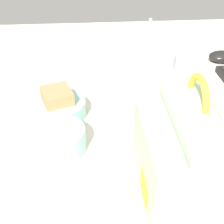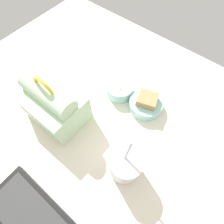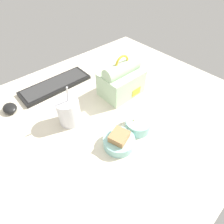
{
  "view_description": "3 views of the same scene",
  "coord_description": "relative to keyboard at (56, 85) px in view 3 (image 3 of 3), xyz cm",
  "views": [
    {
      "loc": [
        54.89,
        -9.12,
        43.57
      ],
      "look_at": [
        1.77,
        -4.95,
        7.0
      ],
      "focal_mm": 50.0,
      "sensor_mm": 36.0,
      "label": 1
    },
    {
      "loc": [
        -15.98,
        17.2,
        60.33
      ],
      "look_at": [
        1.77,
        -4.95,
        7.0
      ],
      "focal_mm": 28.0,
      "sensor_mm": 36.0,
      "label": 2
    },
    {
      "loc": [
        -33.08,
        -44.17,
        61.28
      ],
      "look_at": [
        1.77,
        -4.95,
        7.0
      ],
      "focal_mm": 28.0,
      "sensor_mm": 36.0,
      "label": 3
    }
  ],
  "objects": [
    {
      "name": "lunch_bag",
      "position": [
        22.89,
        -27.66,
        6.87
      ],
      "size": [
        20.22,
        15.18,
        21.4
      ],
      "color": "#B7D6AD",
      "rests_on": "desk_surface"
    },
    {
      "name": "soup_cup",
      "position": [
        -7.41,
        -27.2,
        5.23
      ],
      "size": [
        9.65,
        9.65,
        20.06
      ],
      "color": "silver",
      "rests_on": "desk_surface"
    },
    {
      "name": "bento_bowl_sandwich",
      "position": [
        0.08,
        -50.59,
        1.53
      ],
      "size": [
        12.47,
        12.47,
        6.83
      ],
      "color": "#93D1CC",
      "rests_on": "desk_surface"
    },
    {
      "name": "desk_surface",
      "position": [
        5.07,
        -33.88,
        -2.02
      ],
      "size": [
        140.0,
        110.0,
        2.0
      ],
      "color": "beige",
      "rests_on": "ground"
    },
    {
      "name": "keyboard",
      "position": [
        0.0,
        0.0,
        0.0
      ],
      "size": [
        37.72,
        13.51,
        2.1
      ],
      "color": "black",
      "rests_on": "desk_surface"
    },
    {
      "name": "computer_mouse",
      "position": [
        -25.27,
        -2.64,
        0.63
      ],
      "size": [
        5.99,
        7.87,
        3.3
      ],
      "color": "black",
      "rests_on": "desk_surface"
    },
    {
      "name": "bento_bowl_snacks",
      "position": [
        11.78,
        -49.81,
        1.57
      ],
      "size": [
        10.9,
        10.9,
        5.82
      ],
      "color": "#93D1CC",
      "rests_on": "desk_surface"
    }
  ]
}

